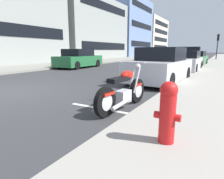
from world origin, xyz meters
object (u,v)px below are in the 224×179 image
object	(u,v)px
crossing_truck	(188,53)
car_opposite_curb	(79,59)
parked_car_at_intersection	(195,59)
fire_hydrant	(168,111)
traffic_signal_near_corner	(218,41)
parked_car_far_down_curb	(185,61)
parked_motorcycle	(124,91)
parked_car_across_street	(160,66)

from	to	relation	value
crossing_truck	car_opposite_curb	xyz separation A→B (m)	(-22.14, 5.11, -0.32)
car_opposite_curb	parked_car_at_intersection	bearing A→B (deg)	127.10
fire_hydrant	traffic_signal_near_corner	xyz separation A→B (m)	(28.01, 0.14, 2.02)
parked_car_at_intersection	fire_hydrant	xyz separation A→B (m)	(-16.48, -1.58, -0.04)
car_opposite_curb	traffic_signal_near_corner	size ratio (longest dim) A/B	1.33
crossing_truck	car_opposite_curb	world-z (taller)	crossing_truck
parked_car_far_down_curb	crossing_truck	xyz separation A→B (m)	(20.51, 2.88, 0.37)
parked_motorcycle	parked_car_across_street	size ratio (longest dim) A/B	0.50
crossing_truck	traffic_signal_near_corner	size ratio (longest dim) A/B	1.52
parked_car_across_street	parked_motorcycle	bearing A→B (deg)	-172.13
parked_car_across_street	crossing_truck	size ratio (longest dim) A/B	0.80
car_opposite_curb	fire_hydrant	distance (m)	13.65
car_opposite_curb	traffic_signal_near_corner	distance (m)	20.67
parked_motorcycle	fire_hydrant	bearing A→B (deg)	-131.23
parked_car_far_down_curb	traffic_signal_near_corner	world-z (taller)	traffic_signal_near_corner
parked_car_at_intersection	fire_hydrant	world-z (taller)	parked_car_at_intersection
crossing_truck	car_opposite_curb	bearing A→B (deg)	75.39
parked_motorcycle	crossing_truck	xyz separation A→B (m)	(30.36, 3.05, 0.59)
parked_car_at_intersection	parked_motorcycle	bearing A→B (deg)	-177.02
car_opposite_curb	fire_hydrant	bearing A→B (deg)	41.50
fire_hydrant	parked_car_across_street	bearing A→B (deg)	16.69
crossing_truck	traffic_signal_near_corner	xyz separation A→B (m)	(-3.85, -4.33, 1.60)
crossing_truck	parked_car_far_down_curb	bearing A→B (deg)	96.40
parked_car_across_street	fire_hydrant	xyz separation A→B (m)	(-5.83, -1.75, -0.11)
parked_car_across_street	parked_car_far_down_curb	xyz separation A→B (m)	(5.53, -0.16, -0.05)
parked_motorcycle	parked_car_across_street	xyz separation A→B (m)	(4.33, 0.33, 0.27)
parked_car_far_down_curb	parked_car_at_intersection	distance (m)	5.12
parked_motorcycle	crossing_truck	world-z (taller)	crossing_truck
crossing_truck	parked_car_across_street	bearing A→B (deg)	94.36
fire_hydrant	traffic_signal_near_corner	bearing A→B (deg)	0.28
parked_motorcycle	car_opposite_curb	xyz separation A→B (m)	(8.23, 8.16, 0.27)
crossing_truck	traffic_signal_near_corner	bearing A→B (deg)	136.72
parked_car_at_intersection	car_opposite_curb	xyz separation A→B (m)	(-6.75, 8.00, 0.06)
parked_motorcycle	fire_hydrant	world-z (taller)	parked_motorcycle
car_opposite_curb	parked_car_far_down_curb	bearing A→B (deg)	98.45
parked_car_at_intersection	car_opposite_curb	size ratio (longest dim) A/B	1.05
parked_car_far_down_curb	fire_hydrant	size ratio (longest dim) A/B	5.05
car_opposite_curb	fire_hydrant	world-z (taller)	car_opposite_curb
parked_car_across_street	parked_car_at_intersection	world-z (taller)	parked_car_across_street
parked_car_across_street	parked_car_at_intersection	bearing A→B (deg)	2.58
crossing_truck	fire_hydrant	world-z (taller)	crossing_truck
parked_car_at_intersection	traffic_signal_near_corner	xyz separation A→B (m)	(11.53, -1.44, 1.98)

